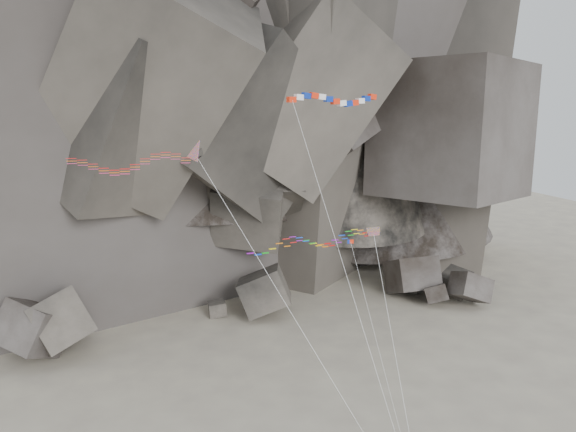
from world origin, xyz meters
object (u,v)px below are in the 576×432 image
object	(u,v)px
parafoil_kite	(309,241)
banner_kite	(335,102)
pennant_kite	(368,308)
delta_kite	(126,162)

from	to	relation	value
parafoil_kite	banner_kite	bearing A→B (deg)	68.00
banner_kite	pennant_kite	size ratio (longest dim) A/B	1.62
delta_kite	pennant_kite	world-z (taller)	delta_kite
pennant_kite	delta_kite	bearing A→B (deg)	179.22
delta_kite	parafoil_kite	bearing A→B (deg)	-23.63
delta_kite	parafoil_kite	size ratio (longest dim) A/B	1.39
banner_kite	parafoil_kite	xyz separation A→B (m)	(-4.34, -5.91, -10.98)
banner_kite	parafoil_kite	world-z (taller)	banner_kite
parafoil_kite	pennant_kite	distance (m)	7.00
parafoil_kite	pennant_kite	size ratio (longest dim) A/B	1.03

